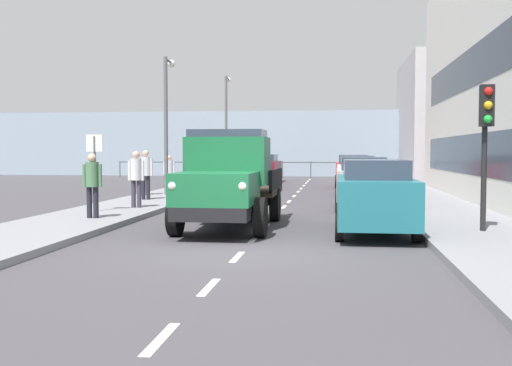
# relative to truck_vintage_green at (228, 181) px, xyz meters

# --- Properties ---
(ground_plane) EXTENTS (80.00, 80.00, 0.00)m
(ground_plane) POSITION_rel_truck_vintage_green_xyz_m (-0.85, -7.92, -1.18)
(ground_plane) COLOR #423F44
(sidewalk_left) EXTENTS (2.78, 41.46, 0.15)m
(sidewalk_left) POSITION_rel_truck_vintage_green_xyz_m (-5.83, -7.92, -1.10)
(sidewalk_left) COLOR gray
(sidewalk_left) RESTS_ON ground_plane
(sidewalk_right) EXTENTS (2.78, 41.46, 0.15)m
(sidewalk_right) POSITION_rel_truck_vintage_green_xyz_m (4.12, -7.92, -1.10)
(sidewalk_right) COLOR gray
(sidewalk_right) RESTS_ON ground_plane
(road_centreline_markings) EXTENTS (0.12, 38.18, 0.01)m
(road_centreline_markings) POSITION_rel_truck_vintage_green_xyz_m (-0.85, -7.49, -1.17)
(road_centreline_markings) COLOR silver
(road_centreline_markings) RESTS_ON ground_plane
(building_far_block) EXTENTS (8.00, 10.74, 8.06)m
(building_far_block) POSITION_rel_truck_vintage_green_xyz_m (-11.22, -27.62, 2.85)
(building_far_block) COLOR #B7B2B7
(building_far_block) RESTS_ON ground_plane
(sea_horizon) EXTENTS (80.00, 0.80, 5.00)m
(sea_horizon) POSITION_rel_truck_vintage_green_xyz_m (-0.85, -31.65, 1.32)
(sea_horizon) COLOR #8C9EAD
(sea_horizon) RESTS_ON ground_plane
(seawall_railing) EXTENTS (28.08, 0.08, 1.20)m
(seawall_railing) POSITION_rel_truck_vintage_green_xyz_m (-0.85, -28.05, -0.26)
(seawall_railing) COLOR #4C5156
(seawall_railing) RESTS_ON ground_plane
(truck_vintage_green) EXTENTS (2.17, 5.64, 2.43)m
(truck_vintage_green) POSITION_rel_truck_vintage_green_xyz_m (0.00, 0.00, 0.00)
(truck_vintage_green) COLOR black
(truck_vintage_green) RESTS_ON ground_plane
(car_teal_kerbside_near) EXTENTS (1.78, 4.33, 1.72)m
(car_teal_kerbside_near) POSITION_rel_truck_vintage_green_xyz_m (-3.49, 0.34, -0.28)
(car_teal_kerbside_near) COLOR #1E6670
(car_teal_kerbside_near) RESTS_ON ground_plane
(car_silver_kerbside_1) EXTENTS (1.80, 3.97, 1.72)m
(car_silver_kerbside_1) POSITION_rel_truck_vintage_green_xyz_m (-3.49, -5.87, -0.28)
(car_silver_kerbside_1) COLOR #B7BABF
(car_silver_kerbside_1) RESTS_ON ground_plane
(car_white_kerbside_2) EXTENTS (1.76, 4.14, 1.72)m
(car_white_kerbside_2) POSITION_rel_truck_vintage_green_xyz_m (-3.49, -11.72, -0.28)
(car_white_kerbside_2) COLOR white
(car_white_kerbside_2) RESTS_ON ground_plane
(car_red_kerbside_3) EXTENTS (1.85, 4.31, 1.72)m
(car_red_kerbside_3) POSITION_rel_truck_vintage_green_xyz_m (-3.49, -17.80, -0.28)
(car_red_kerbside_3) COLOR #B21E1E
(car_red_kerbside_3) RESTS_ON ground_plane
(car_navy_oppositeside_0) EXTENTS (1.90, 4.06, 1.72)m
(car_navy_oppositeside_0) POSITION_rel_truck_vintage_green_xyz_m (1.79, -9.80, -0.28)
(car_navy_oppositeside_0) COLOR navy
(car_navy_oppositeside_0) RESTS_ON ground_plane
(car_black_oppositeside_1) EXTENTS (1.96, 4.19, 1.72)m
(car_black_oppositeside_1) POSITION_rel_truck_vintage_green_xyz_m (1.79, -15.67, -0.28)
(car_black_oppositeside_1) COLOR black
(car_black_oppositeside_1) RESTS_ON ground_plane
(car_maroon_oppositeside_2) EXTENTS (1.96, 4.63, 1.72)m
(car_maroon_oppositeside_2) POSITION_rel_truck_vintage_green_xyz_m (1.79, -21.85, -0.28)
(car_maroon_oppositeside_2) COLOR maroon
(car_maroon_oppositeside_2) RESTS_ON ground_plane
(pedestrian_couple_a) EXTENTS (0.53, 0.34, 1.70)m
(pedestrian_couple_a) POSITION_rel_truck_vintage_green_xyz_m (3.74, -0.66, -0.03)
(pedestrian_couple_a) COLOR black
(pedestrian_couple_a) RESTS_ON sidewalk_right
(pedestrian_in_dark_coat) EXTENTS (0.53, 0.34, 1.76)m
(pedestrian_in_dark_coat) POSITION_rel_truck_vintage_green_xyz_m (3.58, -3.67, 0.01)
(pedestrian_in_dark_coat) COLOR #383342
(pedestrian_in_dark_coat) RESTS_ON sidewalk_right
(pedestrian_strolling) EXTENTS (0.53, 0.34, 1.80)m
(pedestrian_strolling) POSITION_rel_truck_vintage_green_xyz_m (4.26, -6.72, 0.03)
(pedestrian_strolling) COLOR black
(pedestrian_strolling) RESTS_ON sidewalk_right
(pedestrian_by_lamp) EXTENTS (0.53, 0.34, 1.76)m
(pedestrian_by_lamp) POSITION_rel_truck_vintage_green_xyz_m (5.03, -9.01, 0.01)
(pedestrian_by_lamp) COLOR #383342
(pedestrian_by_lamp) RESTS_ON sidewalk_right
(pedestrian_couple_b) EXTENTS (0.53, 0.34, 1.57)m
(pedestrian_couple_b) POSITION_rel_truck_vintage_green_xyz_m (4.70, -11.42, -0.11)
(pedestrian_couple_b) COLOR #383342
(pedestrian_couple_b) RESTS_ON sidewalk_right
(traffic_light_near) EXTENTS (0.28, 0.41, 3.20)m
(traffic_light_near) POSITION_rel_truck_vintage_green_xyz_m (-5.85, 0.73, 1.29)
(traffic_light_near) COLOR black
(traffic_light_near) RESTS_ON sidewalk_left
(lamp_post_promenade) EXTENTS (0.32, 1.14, 5.59)m
(lamp_post_promenade) POSITION_rel_truck_vintage_green_xyz_m (4.27, -9.63, 2.36)
(lamp_post_promenade) COLOR #59595B
(lamp_post_promenade) RESTS_ON sidewalk_right
(lamp_post_far) EXTENTS (0.32, 1.14, 6.39)m
(lamp_post_far) POSITION_rel_truck_vintage_green_xyz_m (4.11, -22.30, 2.78)
(lamp_post_far) COLOR #59595B
(lamp_post_far) RESTS_ON sidewalk_right
(street_sign) EXTENTS (0.50, 0.07, 2.25)m
(street_sign) POSITION_rel_truck_vintage_green_xyz_m (4.37, -2.36, 0.50)
(street_sign) COLOR #4C4C4C
(street_sign) RESTS_ON sidewalk_right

